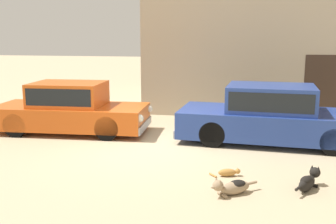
{
  "coord_description": "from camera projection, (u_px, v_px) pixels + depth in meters",
  "views": [
    {
      "loc": [
        2.18,
        -8.92,
        2.71
      ],
      "look_at": [
        0.49,
        0.2,
        0.9
      ],
      "focal_mm": 42.39,
      "sensor_mm": 36.0,
      "label": 1
    }
  ],
  "objects": [
    {
      "name": "parked_sedan_second",
      "position": [
        271.0,
        115.0,
        10.04
      ],
      "size": [
        4.89,
        2.15,
        1.47
      ],
      "rotation": [
        0.0,
        0.0,
        -0.07
      ],
      "color": "navy",
      "rests_on": "ground_plane"
    },
    {
      "name": "stray_dog_spotted",
      "position": [
        308.0,
        181.0,
        7.03
      ],
      "size": [
        0.56,
        0.87,
        0.37
      ],
      "rotation": [
        0.0,
        0.0,
        1.03
      ],
      "color": "black",
      "rests_on": "ground_plane"
    },
    {
      "name": "stray_cat",
      "position": [
        228.0,
        172.0,
        7.71
      ],
      "size": [
        0.61,
        0.26,
        0.16
      ],
      "rotation": [
        0.0,
        0.0,
        0.26
      ],
      "color": "#B77F3D",
      "rests_on": "ground_plane"
    },
    {
      "name": "parked_sedan_nearest",
      "position": [
        70.0,
        108.0,
        11.13
      ],
      "size": [
        4.44,
        1.88,
        1.41
      ],
      "rotation": [
        0.0,
        0.0,
        0.05
      ],
      "color": "#D15619",
      "rests_on": "ground_plane"
    },
    {
      "name": "ground_plane",
      "position": [
        147.0,
        150.0,
        9.52
      ],
      "size": [
        80.0,
        80.0,
        0.0
      ],
      "primitive_type": "plane",
      "color": "tan"
    },
    {
      "name": "stray_dog_tan",
      "position": [
        232.0,
        187.0,
        6.82
      ],
      "size": [
        0.82,
        0.65,
        0.34
      ],
      "rotation": [
        0.0,
        0.0,
        3.79
      ],
      "color": "#997F60",
      "rests_on": "ground_plane"
    }
  ]
}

